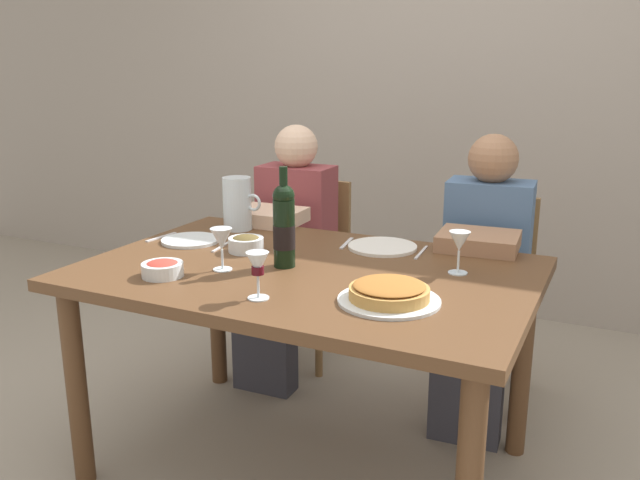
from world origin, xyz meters
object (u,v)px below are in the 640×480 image
(wine_bottle, at_px, (284,226))
(salad_bowl, at_px, (162,268))
(baked_tart, at_px, (389,293))
(wine_glass_right_diner, at_px, (222,240))
(diner_right, at_px, (482,273))
(dining_table, at_px, (307,293))
(water_pitcher, at_px, (238,207))
(wine_glass_left_diner, at_px, (459,243))
(chair_left, at_px, (308,257))
(olive_bowl, at_px, (246,243))
(diner_left, at_px, (286,246))
(dinner_plate_right_setting, at_px, (191,240))
(chair_right, at_px, (489,284))
(dinner_plate_left_setting, at_px, (382,247))
(wine_glass_centre, at_px, (258,266))

(wine_bottle, relative_size, salad_bowl, 2.54)
(baked_tart, bearing_deg, wine_bottle, 158.15)
(wine_glass_right_diner, bearing_deg, diner_right, 48.57)
(dining_table, height_order, water_pitcher, water_pitcher)
(wine_glass_left_diner, bearing_deg, diner_right, 92.00)
(salad_bowl, bearing_deg, water_pitcher, 100.57)
(water_pitcher, relative_size, baked_tart, 0.73)
(salad_bowl, relative_size, wine_glass_left_diner, 0.95)
(wine_glass_left_diner, bearing_deg, salad_bowl, -152.52)
(diner_right, bearing_deg, dining_table, 50.89)
(baked_tart, bearing_deg, dining_table, 151.91)
(wine_glass_right_diner, relative_size, chair_left, 0.16)
(olive_bowl, bearing_deg, wine_bottle, -24.67)
(diner_left, xyz_separation_m, diner_right, (0.90, -0.02, 0.00))
(wine_bottle, height_order, olive_bowl, wine_bottle)
(wine_bottle, relative_size, dinner_plate_right_setting, 1.52)
(dinner_plate_right_setting, height_order, chair_left, chair_left)
(chair_left, xyz_separation_m, diner_right, (0.91, -0.26, 0.12))
(olive_bowl, height_order, chair_right, chair_right)
(salad_bowl, bearing_deg, chair_left, 93.51)
(wine_glass_right_diner, height_order, chair_left, wine_glass_right_diner)
(olive_bowl, distance_m, dinner_plate_right_setting, 0.27)
(water_pitcher, bearing_deg, salad_bowl, -79.43)
(olive_bowl, xyz_separation_m, dinner_plate_left_setting, (0.44, 0.26, -0.03))
(olive_bowl, xyz_separation_m, chair_left, (-0.16, 0.83, -0.30))
(salad_bowl, xyz_separation_m, olive_bowl, (0.09, 0.37, 0.00))
(olive_bowl, bearing_deg, dinner_plate_right_setting, 174.68)
(water_pitcher, xyz_separation_m, wine_glass_right_diner, (0.26, -0.50, 0.01))
(water_pitcher, relative_size, diner_right, 0.19)
(diner_left, relative_size, chair_right, 1.33)
(dining_table, height_order, wine_bottle, wine_bottle)
(dining_table, xyz_separation_m, chair_right, (0.44, 0.89, -0.17))
(dinner_plate_right_setting, bearing_deg, wine_glass_right_diner, -38.38)
(wine_glass_left_diner, xyz_separation_m, wine_glass_centre, (-0.47, -0.49, -0.00))
(diner_right, bearing_deg, dinner_plate_left_setting, 41.03)
(chair_right, bearing_deg, dinner_plate_left_setting, 57.45)
(chair_right, distance_m, diner_right, 0.26)
(water_pitcher, distance_m, dinner_plate_left_setting, 0.65)
(olive_bowl, height_order, diner_right, diner_right)
(chair_left, bearing_deg, baked_tart, 124.66)
(olive_bowl, distance_m, chair_left, 0.89)
(salad_bowl, xyz_separation_m, chair_right, (0.82, 1.17, -0.29))
(olive_bowl, relative_size, chair_right, 0.15)
(dining_table, distance_m, water_pitcher, 0.64)
(olive_bowl, relative_size, chair_left, 0.15)
(wine_bottle, xyz_separation_m, olive_bowl, (-0.21, 0.10, -0.11))
(baked_tart, relative_size, diner_right, 0.26)
(diner_left, bearing_deg, dinner_plate_left_setting, 148.75)
(wine_bottle, height_order, baked_tart, wine_bottle)
(wine_glass_centre, height_order, diner_right, diner_right)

